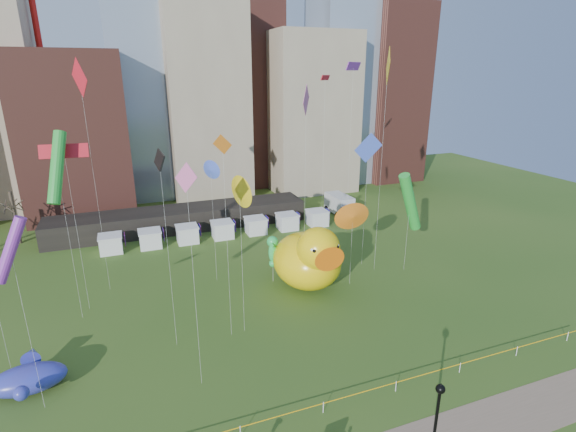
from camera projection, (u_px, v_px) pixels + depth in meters
name	position (u px, v px, depth m)	size (l,w,h in m)	color
ground	(323.00, 413.00, 30.46)	(160.00, 160.00, 0.00)	#2F541A
skyline	(193.00, 80.00, 78.54)	(101.00, 23.00, 68.00)	brown
pavilion	(181.00, 218.00, 65.81)	(38.00, 6.00, 3.20)	black
vendor_tents	(223.00, 230.00, 62.35)	(33.24, 2.80, 2.40)	white
caution_tape	(323.00, 405.00, 30.25)	(50.00, 0.06, 0.90)	white
big_duck	(309.00, 258.00, 47.03)	(7.61, 10.14, 7.76)	yellow
small_duck	(297.00, 246.00, 55.65)	(3.55, 4.57, 3.41)	white
seahorse_green	(273.00, 249.00, 48.35)	(1.66, 1.84, 5.53)	silver
seahorse_purple	(309.00, 252.00, 47.00)	(1.36, 1.68, 5.85)	silver
whale_inflatable	(28.00, 377.00, 32.40)	(5.45, 6.88, 2.35)	#3C389A
lamppost	(437.00, 413.00, 25.94)	(0.57, 0.57, 5.52)	black
box_truck	(341.00, 205.00, 72.25)	(3.34, 7.66, 3.21)	silver
kite_0	(80.00, 81.00, 40.84)	(1.48, 3.37, 24.11)	silver
kite_1	(306.00, 104.00, 41.89)	(1.72, 2.51, 21.71)	silver
kite_3	(57.00, 168.00, 37.50)	(2.48, 3.79, 18.04)	silver
kite_4	(239.00, 192.00, 35.92)	(0.79, 2.66, 14.66)	silver
kite_5	(211.00, 170.00, 45.91)	(1.04, 1.91, 13.92)	silver
kite_6	(223.00, 156.00, 34.34)	(1.60, 0.28, 18.18)	silver
kite_7	(10.00, 250.00, 27.04)	(2.60, 1.39, 14.34)	silver
kite_8	(325.00, 80.00, 56.68)	(1.89, 1.61, 22.41)	silver
kite_9	(187.00, 185.00, 28.36)	(1.23, 1.74, 17.29)	silver
kite_10	(159.00, 160.00, 32.91)	(0.61, 3.77, 17.03)	silver
kite_11	(410.00, 202.00, 49.74)	(4.48, 2.58, 12.22)	silver
kite_12	(388.00, 69.00, 45.18)	(1.84, 3.40, 25.31)	silver
kite_13	(368.00, 149.00, 49.41)	(3.39, 0.49, 16.27)	silver
kite_14	(353.00, 217.00, 46.45)	(2.94, 0.61, 9.48)	silver
kite_15	(353.00, 67.00, 57.91)	(3.22, 2.44, 24.06)	silver
kite_16	(64.00, 152.00, 38.78)	(4.12, 0.89, 16.66)	silver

